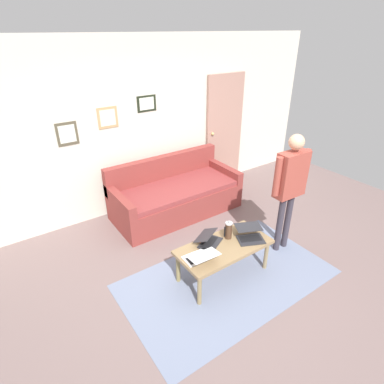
# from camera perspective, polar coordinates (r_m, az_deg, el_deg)

# --- Properties ---
(ground_plane) EXTENTS (7.68, 7.68, 0.00)m
(ground_plane) POSITION_cam_1_polar(r_m,az_deg,el_deg) (4.20, 6.60, -13.44)
(ground_plane) COLOR #735E5C
(area_rug) EXTENTS (2.55, 1.47, 0.01)m
(area_rug) POSITION_cam_1_polar(r_m,az_deg,el_deg) (4.04, 6.51, -15.36)
(area_rug) COLOR slate
(area_rug) RESTS_ON ground_plane
(back_wall) EXTENTS (7.04, 0.11, 2.70)m
(back_wall) POSITION_cam_1_polar(r_m,az_deg,el_deg) (5.20, -8.88, 11.77)
(back_wall) COLOR beige
(back_wall) RESTS_ON ground_plane
(interior_door) EXTENTS (0.82, 0.09, 2.05)m
(interior_door) POSITION_cam_1_polar(r_m,az_deg,el_deg) (6.09, 5.88, 11.12)
(interior_door) COLOR tan
(interior_door) RESTS_ON ground_plane
(couch) EXTENTS (2.06, 0.93, 0.88)m
(couch) POSITION_cam_1_polar(r_m,az_deg,el_deg) (5.17, -3.11, -0.56)
(couch) COLOR brown
(couch) RESTS_ON ground_plane
(coffee_table) EXTENTS (1.16, 0.55, 0.45)m
(coffee_table) POSITION_cam_1_polar(r_m,az_deg,el_deg) (3.84, 5.84, -10.27)
(coffee_table) COLOR #8D714C
(coffee_table) RESTS_ON ground_plane
(laptop_left) EXTENTS (0.40, 0.38, 0.14)m
(laptop_left) POSITION_cam_1_polar(r_m,az_deg,el_deg) (3.82, 3.03, -8.74)
(laptop_left) COLOR #28282D
(laptop_left) RESTS_ON coffee_table
(laptop_center) EXTENTS (0.43, 0.43, 0.12)m
(laptop_center) POSITION_cam_1_polar(r_m,az_deg,el_deg) (3.95, 10.48, -7.71)
(laptop_center) COLOR #28282D
(laptop_center) RESTS_ON coffee_table
(laptop_right) EXTENTS (0.35, 0.33, 0.13)m
(laptop_right) POSITION_cam_1_polar(r_m,az_deg,el_deg) (3.57, 1.53, -11.65)
(laptop_right) COLOR silver
(laptop_right) RESTS_ON coffee_table
(french_press) EXTENTS (0.11, 0.09, 0.25)m
(french_press) POSITION_cam_1_polar(r_m,az_deg,el_deg) (3.88, 6.63, -6.91)
(french_press) COLOR #4C3323
(french_press) RESTS_ON coffee_table
(person_standing) EXTENTS (0.58, 0.20, 1.65)m
(person_standing) POSITION_cam_1_polar(r_m,az_deg,el_deg) (4.13, 17.49, 2.13)
(person_standing) COLOR #38323D
(person_standing) RESTS_ON ground_plane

